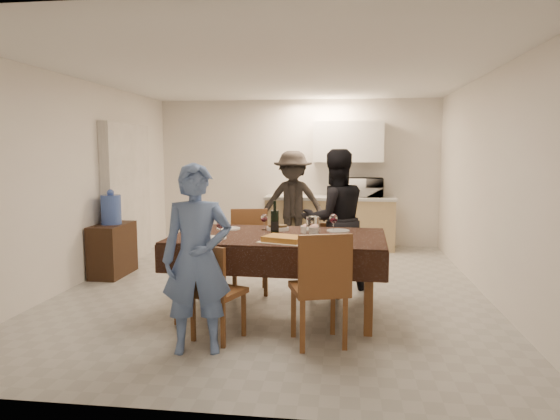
{
  "coord_description": "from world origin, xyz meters",
  "views": [
    {
      "loc": [
        0.84,
        -5.97,
        1.69
      ],
      "look_at": [
        0.11,
        -0.3,
        1.01
      ],
      "focal_mm": 32.0,
      "sensor_mm": 36.0,
      "label": 1
    }
  ],
  "objects": [
    {
      "name": "floor",
      "position": [
        0.0,
        0.0,
        0.0
      ],
      "size": [
        5.0,
        6.0,
        0.02
      ],
      "primitive_type": "cube",
      "color": "#A7A7A3",
      "rests_on": "ground"
    },
    {
      "name": "ceiling",
      "position": [
        0.0,
        0.0,
        2.6
      ],
      "size": [
        5.0,
        6.0,
        0.02
      ],
      "primitive_type": "cube",
      "color": "white",
      "rests_on": "wall_back"
    },
    {
      "name": "wall_back",
      "position": [
        0.0,
        3.0,
        1.3
      ],
      "size": [
        5.0,
        0.02,
        2.6
      ],
      "primitive_type": "cube",
      "color": "white",
      "rests_on": "floor"
    },
    {
      "name": "wall_front",
      "position": [
        0.0,
        -3.0,
        1.3
      ],
      "size": [
        5.0,
        0.02,
        2.6
      ],
      "primitive_type": "cube",
      "color": "white",
      "rests_on": "floor"
    },
    {
      "name": "wall_left",
      "position": [
        -2.5,
        0.0,
        1.3
      ],
      "size": [
        0.02,
        6.0,
        2.6
      ],
      "primitive_type": "cube",
      "color": "white",
      "rests_on": "floor"
    },
    {
      "name": "wall_right",
      "position": [
        2.5,
        0.0,
        1.3
      ],
      "size": [
        0.02,
        6.0,
        2.6
      ],
      "primitive_type": "cube",
      "color": "white",
      "rests_on": "floor"
    },
    {
      "name": "stub_partition",
      "position": [
        -2.42,
        1.2,
        1.05
      ],
      "size": [
        0.15,
        1.4,
        2.1
      ],
      "primitive_type": "cube",
      "color": "silver",
      "rests_on": "floor"
    },
    {
      "name": "kitchen_base_cabinet",
      "position": [
        0.6,
        2.68,
        0.43
      ],
      "size": [
        2.2,
        0.6,
        0.86
      ],
      "primitive_type": "cube",
      "color": "tan",
      "rests_on": "floor"
    },
    {
      "name": "kitchen_worktop",
      "position": [
        0.6,
        2.68,
        0.89
      ],
      "size": [
        2.24,
        0.64,
        0.05
      ],
      "primitive_type": "cube",
      "color": "beige",
      "rests_on": "kitchen_base_cabinet"
    },
    {
      "name": "upper_cabinet",
      "position": [
        0.9,
        2.82,
        1.85
      ],
      "size": [
        1.2,
        0.34,
        0.7
      ],
      "primitive_type": "cube",
      "color": "white",
      "rests_on": "wall_back"
    },
    {
      "name": "dining_table",
      "position": [
        0.18,
        -0.97,
        0.8
      ],
      "size": [
        2.18,
        1.33,
        0.83
      ],
      "rotation": [
        0.0,
        0.0,
        -0.04
      ],
      "color": "black",
      "rests_on": "floor"
    },
    {
      "name": "chair_near_left",
      "position": [
        -0.27,
        -1.8,
        0.54
      ],
      "size": [
        0.52,
        0.53,
        0.48
      ],
      "rotation": [
        0.0,
        0.0,
        -0.38
      ],
      "color": "brown",
      "rests_on": "floor"
    },
    {
      "name": "chair_near_right",
      "position": [
        0.63,
        -1.81,
        0.62
      ],
      "size": [
        0.57,
        0.58,
        0.55
      ],
      "rotation": [
        0.0,
        0.0,
        0.31
      ],
      "color": "brown",
      "rests_on": "floor"
    },
    {
      "name": "chair_far_left",
      "position": [
        -0.27,
        -0.31,
        0.6
      ],
      "size": [
        0.53,
        0.54,
        0.53
      ],
      "rotation": [
        0.0,
        0.0,
        3.35
      ],
      "color": "brown",
      "rests_on": "floor"
    },
    {
      "name": "chair_far_right",
      "position": [
        0.63,
        -0.29,
        0.51
      ],
      "size": [
        0.39,
        0.39,
        0.45
      ],
      "rotation": [
        0.0,
        0.0,
        3.16
      ],
      "color": "brown",
      "rests_on": "floor"
    },
    {
      "name": "console",
      "position": [
        -2.28,
        0.37,
        0.35
      ],
      "size": [
        0.38,
        0.76,
        0.71
      ],
      "primitive_type": "cube",
      "color": "black",
      "rests_on": "floor"
    },
    {
      "name": "water_jug",
      "position": [
        -2.28,
        0.37,
        0.9
      ],
      "size": [
        0.26,
        0.26,
        0.4
      ],
      "primitive_type": "cylinder",
      "color": "#496CCD",
      "rests_on": "console"
    },
    {
      "name": "wine_bottle",
      "position": [
        0.13,
        -0.92,
        1.01
      ],
      "size": [
        0.09,
        0.09,
        0.34
      ],
      "primitive_type": null,
      "color": "black",
      "rests_on": "dining_table"
    },
    {
      "name": "water_pitcher",
      "position": [
        0.53,
        -1.02,
        0.94
      ],
      "size": [
        0.13,
        0.13,
        0.2
      ],
      "primitive_type": "cylinder",
      "color": "white",
      "rests_on": "dining_table"
    },
    {
      "name": "savoury_tart",
      "position": [
        0.28,
        -1.35,
        0.86
      ],
      "size": [
        0.51,
        0.44,
        0.05
      ],
      "primitive_type": "cube",
      "rotation": [
        0.0,
        0.0,
        -0.32
      ],
      "color": "gold",
      "rests_on": "dining_table"
    },
    {
      "name": "salad_bowl",
      "position": [
        0.48,
        -0.79,
        0.87
      ],
      "size": [
        0.18,
        0.18,
        0.07
      ],
      "primitive_type": "cylinder",
      "color": "silver",
      "rests_on": "dining_table"
    },
    {
      "name": "mushroom_dish",
      "position": [
        0.13,
        -0.69,
        0.85
      ],
      "size": [
        0.22,
        0.22,
        0.04
      ],
      "primitive_type": "cylinder",
      "color": "silver",
      "rests_on": "dining_table"
    },
    {
      "name": "wine_glass_a",
      "position": [
        -0.37,
        -1.22,
        0.93
      ],
      "size": [
        0.08,
        0.08,
        0.19
      ],
      "primitive_type": null,
      "color": "white",
      "rests_on": "dining_table"
    },
    {
      "name": "wine_glass_b",
      "position": [
        0.73,
        -0.72,
        0.93
      ],
      "size": [
        0.09,
        0.09,
        0.2
      ],
      "primitive_type": null,
      "color": "white",
      "rests_on": "dining_table"
    },
    {
      "name": "wine_glass_c",
      "position": [
        -0.02,
        -0.67,
        0.92
      ],
      "size": [
        0.08,
        0.08,
        0.18
      ],
      "primitive_type": null,
      "color": "white",
      "rests_on": "dining_table"
    },
    {
      "name": "plate_near_left",
      "position": [
        -0.42,
        -1.27,
        0.84
      ],
      "size": [
        0.24,
        0.24,
        0.01
      ],
      "primitive_type": "cylinder",
      "color": "silver",
      "rests_on": "dining_table"
    },
    {
      "name": "plate_near_right",
      "position": [
        0.78,
        -1.27,
        0.84
      ],
      "size": [
        0.24,
        0.24,
        0.01
      ],
      "primitive_type": "cylinder",
      "color": "silver",
      "rests_on": "dining_table"
    },
    {
      "name": "plate_far_left",
      "position": [
        -0.42,
        -0.67,
        0.84
      ],
      "size": [
        0.26,
        0.26,
        0.01
      ],
      "primitive_type": "cylinder",
      "color": "silver",
      "rests_on": "dining_table"
    },
    {
      "name": "plate_far_right",
      "position": [
        0.78,
        -0.67,
        0.84
      ],
      "size": [
        0.24,
        0.24,
        0.01
      ],
      "primitive_type": "cylinder",
      "color": "silver",
      "rests_on": "dining_table"
    },
    {
      "name": "microwave",
      "position": [
        1.21,
        2.68,
        1.07
      ],
      "size": [
        0.58,
        0.39,
        0.32
      ],
      "primitive_type": "imported",
      "rotation": [
        0.0,
        0.0,
        3.14
      ],
      "color": "white",
      "rests_on": "kitchen_worktop"
    },
    {
      "name": "person_near",
      "position": [
        -0.37,
        -2.02,
        0.8
      ],
      "size": [
        0.65,
        0.5,
        1.59
      ],
      "primitive_type": "imported",
      "rotation": [
        0.0,
        0.0,
        0.23
      ],
      "color": "#5672AC",
      "rests_on": "floor"
    },
    {
      "name": "person_far",
      "position": [
        0.73,
        0.08,
        0.86
      ],
      "size": [
        1.01,
        0.91,
        1.72
      ],
      "primitive_type": "imported",
      "rotation": [
        0.0,
        0.0,
        3.51
      ],
      "color": "black",
      "rests_on": "floor"
    },
    {
      "name": "person_kitchen",
      "position": [
        -0.0,
        2.23,
        0.85
      ],
      "size": [
        1.1,
        0.63,
        1.7
      ],
      "primitive_type": "imported",
      "color": "black",
      "rests_on": "floor"
    }
  ]
}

